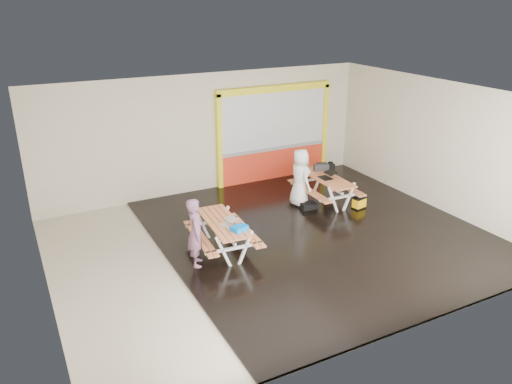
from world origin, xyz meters
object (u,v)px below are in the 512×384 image
dark_case (308,206)px  blue_pouch (239,228)px  toolbox (321,167)px  picnic_table_left (223,229)px  laptop_left (228,223)px  fluke_bag (359,203)px  backpack (330,169)px  person_right (300,178)px  laptop_right (327,176)px  person_left (196,232)px  picnic_table_right (326,183)px

dark_case → blue_pouch: bearing=-149.3°
dark_case → toolbox: bearing=39.8°
picnic_table_left → laptop_left: size_ratio=4.85×
laptop_left → fluke_bag: 4.38m
toolbox → backpack: bearing=17.1°
person_right → laptop_left: bearing=121.6°
dark_case → fluke_bag: size_ratio=1.04×
picnic_table_left → fluke_bag: 4.36m
laptop_right → fluke_bag: laptop_right is taller
person_left → fluke_bag: (5.08, 0.85, -0.61)m
picnic_table_left → laptop_left: bearing=-79.9°
picnic_table_right → laptop_right: laptop_right is taller
person_right → laptop_right: (0.72, -0.27, 0.02)m
picnic_table_right → toolbox: bearing=69.9°
picnic_table_right → blue_pouch: 4.10m
person_right → backpack: person_right is taller
picnic_table_right → blue_pouch: blue_pouch is taller
laptop_left → picnic_table_left: bearing=100.1°
laptop_left → fluke_bag: laptop_left is taller
laptop_left → toolbox: size_ratio=0.90×
picnic_table_left → laptop_right: 3.94m
dark_case → laptop_right: bearing=9.7°
laptop_right → fluke_bag: bearing=-51.5°
person_right → laptop_right: size_ratio=3.76×
fluke_bag → laptop_left: bearing=-170.0°
picnic_table_left → toolbox: size_ratio=4.39×
laptop_right → backpack: laptop_right is taller
blue_pouch → toolbox: toolbox is taller
dark_case → fluke_bag: fluke_bag is taller
laptop_right → backpack: size_ratio=1.05×
person_left → laptop_right: person_left is taller
laptop_right → toolbox: bearing=70.5°
picnic_table_left → fluke_bag: bearing=7.0°
person_right → laptop_left: size_ratio=3.89×
blue_pouch → dark_case: bearing=30.7°
laptop_left → backpack: bearing=27.4°
person_right → dark_case: size_ratio=3.89×
picnic_table_left → person_right: person_right is taller
person_right → person_left: bearing=117.1°
toolbox → picnic_table_left: bearing=-154.4°
backpack → person_left: bearing=-155.5°
laptop_left → picnic_table_right: bearing=23.0°
picnic_table_left → person_right: 3.39m
picnic_table_right → person_right: bearing=165.6°
laptop_left → dark_case: (3.03, 1.38, -0.70)m
picnic_table_left → person_left: (-0.76, -0.32, 0.22)m
picnic_table_right → laptop_right: 0.26m
person_left → laptop_left: bearing=-63.2°
picnic_table_right → dark_case: picnic_table_right is taller
person_left → laptop_left: size_ratio=3.69×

